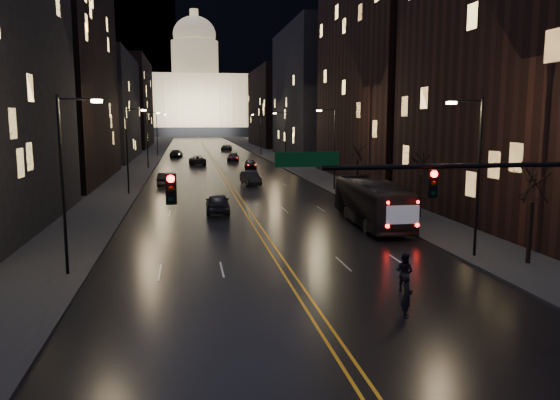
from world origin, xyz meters
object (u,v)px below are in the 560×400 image
receding_car_a (251,178)px  pedestrian_b (404,272)px  bus (371,203)px  pedestrian_a (406,296)px  oncoming_car_b (167,179)px  oncoming_car_a (218,203)px  traffic_signal (494,196)px

receding_car_a → pedestrian_b: pedestrian_b is taller
bus → receding_car_a: 26.88m
pedestrian_a → oncoming_car_b: bearing=28.9°
oncoming_car_a → pedestrian_a: bearing=104.8°
oncoming_car_b → oncoming_car_a: bearing=108.3°
pedestrian_a → pedestrian_b: pedestrian_b is taller
oncoming_car_a → pedestrian_b: 23.80m
pedestrian_b → oncoming_car_a: bearing=-24.4°
traffic_signal → oncoming_car_a: 29.24m
oncoming_car_a → traffic_signal: bearing=108.6°
oncoming_car_b → pedestrian_b: bearing=110.2°
traffic_signal → pedestrian_b: size_ratio=9.57×
traffic_signal → oncoming_car_a: traffic_signal is taller
bus → pedestrian_a: bearing=-102.5°
oncoming_car_b → pedestrian_a: bearing=107.6°
receding_car_a → pedestrian_a: size_ratio=2.81×
oncoming_car_a → oncoming_car_b: bearing=-74.1°
traffic_signal → receding_car_a: size_ratio=3.53×
receding_car_a → pedestrian_b: 41.73m
traffic_signal → receding_car_a: traffic_signal is taller
pedestrian_b → bus: bearing=-55.8°
traffic_signal → oncoming_car_a: size_ratio=3.55×
oncoming_car_a → receding_car_a: (5.00, 18.99, -0.02)m
oncoming_car_a → pedestrian_b: (7.22, -22.68, 0.07)m
bus → receding_car_a: size_ratio=2.45×
traffic_signal → pedestrian_b: (-1.19, 5.00, -4.20)m
bus → pedestrian_a: bus is taller
receding_car_a → oncoming_car_a: bearing=-110.9°
receding_car_a → oncoming_car_b: bearing=172.6°
receding_car_a → pedestrian_a: 44.84m
receding_car_a → pedestrian_a: (1.01, -44.83, 0.06)m
traffic_signal → oncoming_car_b: 48.92m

